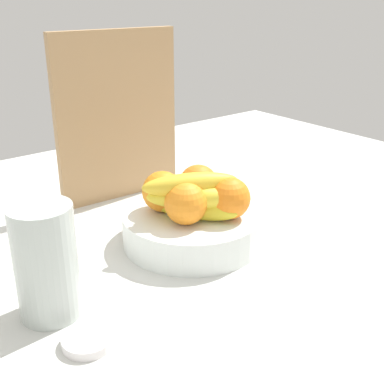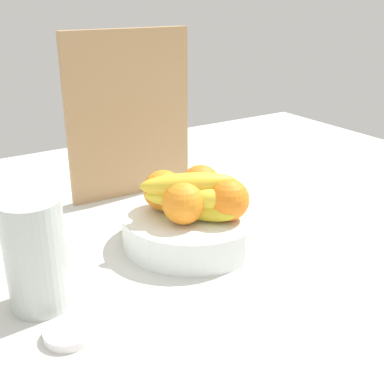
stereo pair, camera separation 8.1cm
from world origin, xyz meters
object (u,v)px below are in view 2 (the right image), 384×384
(orange_center, at_px, (186,202))
(banana_bunch, at_px, (191,197))
(cutting_board, at_px, (129,115))
(jar_lid, at_px, (69,333))
(fruit_bowl, at_px, (192,227))
(orange_front_right, at_px, (163,190))
(orange_back_left, at_px, (228,200))
(thermos_tumbler, at_px, (36,255))
(orange_front_left, at_px, (201,185))

(orange_center, height_order, banana_bunch, banana_bunch)
(cutting_board, relative_size, jar_lid, 5.24)
(fruit_bowl, distance_m, orange_front_right, 0.09)
(fruit_bowl, xyz_separation_m, jar_lid, (-0.29, -0.14, -0.02))
(fruit_bowl, height_order, banana_bunch, banana_bunch)
(banana_bunch, bearing_deg, orange_front_right, 108.29)
(orange_front_right, bearing_deg, orange_center, -85.60)
(orange_back_left, bearing_deg, jar_lid, -165.65)
(banana_bunch, xyz_separation_m, thermos_tumbler, (-0.28, -0.03, -0.02))
(fruit_bowl, bearing_deg, banana_bunch, -126.91)
(banana_bunch, bearing_deg, orange_center, -155.39)
(cutting_board, bearing_deg, orange_front_left, -82.49)
(orange_center, bearing_deg, orange_front_left, 39.26)
(orange_back_left, distance_m, cutting_board, 0.34)
(fruit_bowl, relative_size, orange_center, 3.42)
(banana_bunch, bearing_deg, fruit_bowl, 53.09)
(thermos_tumbler, bearing_deg, orange_back_left, -1.98)
(orange_center, height_order, jar_lid, orange_center)
(orange_front_left, xyz_separation_m, banana_bunch, (-0.05, -0.05, 0.00))
(orange_front_left, bearing_deg, orange_back_left, -89.90)
(fruit_bowl, relative_size, banana_bunch, 1.48)
(orange_front_right, xyz_separation_m, banana_bunch, (0.02, -0.06, 0.00))
(orange_back_left, distance_m, jar_lid, 0.35)
(fruit_bowl, bearing_deg, thermos_tumbler, -171.16)
(fruit_bowl, height_order, orange_back_left, orange_back_left)
(orange_front_right, xyz_separation_m, orange_center, (0.01, -0.07, 0.00))
(orange_back_left, height_order, banana_bunch, banana_bunch)
(banana_bunch, bearing_deg, orange_back_left, -34.59)
(orange_front_left, distance_m, banana_bunch, 0.07)
(orange_center, xyz_separation_m, thermos_tumbler, (-0.26, -0.02, -0.01))
(cutting_board, height_order, jar_lid, cutting_board)
(banana_bunch, relative_size, jar_lid, 2.49)
(orange_back_left, relative_size, banana_bunch, 0.43)
(banana_bunch, xyz_separation_m, cutting_board, (0.03, 0.30, 0.08))
(orange_front_left, relative_size, orange_center, 1.00)
(fruit_bowl, relative_size, orange_back_left, 3.42)
(orange_front_left, xyz_separation_m, orange_back_left, (0.00, -0.09, 0.00))
(thermos_tumbler, xyz_separation_m, jar_lid, (0.01, -0.09, -0.08))
(orange_front_right, xyz_separation_m, orange_back_left, (0.07, -0.10, 0.00))
(orange_front_left, relative_size, banana_bunch, 0.43)
(orange_center, bearing_deg, orange_back_left, -23.54)
(thermos_tumbler, bearing_deg, cutting_board, 45.94)
(thermos_tumbler, bearing_deg, orange_front_right, 18.55)
(fruit_bowl, relative_size, orange_front_left, 3.42)
(banana_bunch, height_order, cutting_board, cutting_board)
(orange_front_left, height_order, banana_bunch, banana_bunch)
(fruit_bowl, xyz_separation_m, orange_back_left, (0.04, -0.06, 0.07))
(orange_front_right, relative_size, banana_bunch, 0.43)
(orange_front_right, relative_size, orange_back_left, 1.00)
(orange_front_right, bearing_deg, thermos_tumbler, -161.45)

